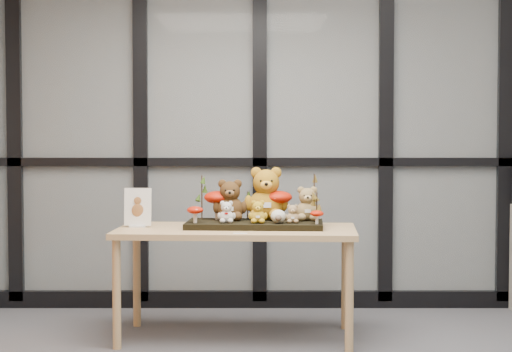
{
  "coord_description": "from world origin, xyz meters",
  "views": [
    {
      "loc": [
        -0.47,
        -4.14,
        1.3
      ],
      "look_at": [
        -0.48,
        1.45,
        1.0
      ],
      "focal_mm": 65.0,
      "sensor_mm": 36.0,
      "label": 1
    }
  ],
  "objects_px": {
    "bear_tan_back": "(307,202)",
    "display_table": "(236,239)",
    "diorama_tray": "(255,224)",
    "sign_holder": "(138,210)",
    "bear_pooh_yellow": "(266,191)",
    "plush_cream_hedgehog": "(278,216)",
    "mushroom_back_right": "(278,204)",
    "bear_white_bow": "(227,211)",
    "mushroom_front_left": "(195,214)",
    "bear_brown_medium": "(230,198)",
    "bear_small_yellow": "(258,211)",
    "bear_beige_small": "(293,213)",
    "mushroom_back_left": "(218,204)",
    "mushroom_front_right": "(317,216)"
  },
  "relations": [
    {
      "from": "diorama_tray",
      "to": "bear_beige_small",
      "type": "height_order",
      "value": "bear_beige_small"
    },
    {
      "from": "display_table",
      "to": "diorama_tray",
      "type": "xyz_separation_m",
      "value": [
        0.11,
        0.05,
        0.09
      ]
    },
    {
      "from": "bear_small_yellow",
      "to": "plush_cream_hedgehog",
      "type": "distance_m",
      "value": 0.13
    },
    {
      "from": "plush_cream_hedgehog",
      "to": "mushroom_back_right",
      "type": "height_order",
      "value": "mushroom_back_right"
    },
    {
      "from": "bear_tan_back",
      "to": "plush_cream_hedgehog",
      "type": "height_order",
      "value": "bear_tan_back"
    },
    {
      "from": "bear_small_yellow",
      "to": "bear_tan_back",
      "type": "bearing_deg",
      "value": 31.6
    },
    {
      "from": "diorama_tray",
      "to": "bear_tan_back",
      "type": "distance_m",
      "value": 0.36
    },
    {
      "from": "bear_pooh_yellow",
      "to": "mushroom_back_right",
      "type": "bearing_deg",
      "value": -0.44
    },
    {
      "from": "bear_beige_small",
      "to": "mushroom_front_left",
      "type": "bearing_deg",
      "value": -177.49
    },
    {
      "from": "mushroom_back_left",
      "to": "mushroom_front_left",
      "type": "bearing_deg",
      "value": -122.22
    },
    {
      "from": "bear_beige_small",
      "to": "mushroom_front_right",
      "type": "distance_m",
      "value": 0.16
    },
    {
      "from": "bear_tan_back",
      "to": "bear_small_yellow",
      "type": "bearing_deg",
      "value": -148.4
    },
    {
      "from": "display_table",
      "to": "bear_brown_medium",
      "type": "bearing_deg",
      "value": 111.23
    },
    {
      "from": "display_table",
      "to": "bear_tan_back",
      "type": "bearing_deg",
      "value": 17.76
    },
    {
      "from": "bear_brown_medium",
      "to": "mushroom_back_left",
      "type": "bearing_deg",
      "value": 153.53
    },
    {
      "from": "bear_small_yellow",
      "to": "bear_beige_small",
      "type": "height_order",
      "value": "bear_small_yellow"
    },
    {
      "from": "bear_brown_medium",
      "to": "bear_white_bow",
      "type": "distance_m",
      "value": 0.18
    },
    {
      "from": "diorama_tray",
      "to": "mushroom_back_left",
      "type": "relative_size",
      "value": 4.22
    },
    {
      "from": "bear_pooh_yellow",
      "to": "bear_white_bow",
      "type": "xyz_separation_m",
      "value": [
        -0.24,
        -0.19,
        -0.11
      ]
    },
    {
      "from": "bear_pooh_yellow",
      "to": "bear_beige_small",
      "type": "distance_m",
      "value": 0.28
    },
    {
      "from": "mushroom_front_right",
      "to": "mushroom_back_left",
      "type": "bearing_deg",
      "value": 155.32
    },
    {
      "from": "bear_brown_medium",
      "to": "mushroom_back_right",
      "type": "xyz_separation_m",
      "value": [
        0.3,
        0.02,
        -0.04
      ]
    },
    {
      "from": "bear_pooh_yellow",
      "to": "bear_small_yellow",
      "type": "distance_m",
      "value": 0.24
    },
    {
      "from": "display_table",
      "to": "bear_small_yellow",
      "type": "relative_size",
      "value": 9.83
    },
    {
      "from": "bear_beige_small",
      "to": "mushroom_front_right",
      "type": "bearing_deg",
      "value": -19.3
    },
    {
      "from": "bear_beige_small",
      "to": "plush_cream_hedgehog",
      "type": "height_order",
      "value": "bear_beige_small"
    },
    {
      "from": "bear_pooh_yellow",
      "to": "plush_cream_hedgehog",
      "type": "bearing_deg",
      "value": -68.59
    },
    {
      "from": "bear_small_yellow",
      "to": "mushroom_back_right",
      "type": "relative_size",
      "value": 0.75
    },
    {
      "from": "diorama_tray",
      "to": "bear_tan_back",
      "type": "height_order",
      "value": "bear_tan_back"
    },
    {
      "from": "bear_small_yellow",
      "to": "sign_holder",
      "type": "distance_m",
      "value": 0.75
    },
    {
      "from": "mushroom_back_left",
      "to": "display_table",
      "type": "bearing_deg",
      "value": -55.98
    },
    {
      "from": "diorama_tray",
      "to": "sign_holder",
      "type": "height_order",
      "value": "sign_holder"
    },
    {
      "from": "display_table",
      "to": "mushroom_back_left",
      "type": "height_order",
      "value": "mushroom_back_left"
    },
    {
      "from": "bear_pooh_yellow",
      "to": "bear_brown_medium",
      "type": "xyz_separation_m",
      "value": [
        -0.23,
        -0.03,
        -0.04
      ]
    },
    {
      "from": "bear_brown_medium",
      "to": "bear_white_bow",
      "type": "relative_size",
      "value": 1.91
    },
    {
      "from": "display_table",
      "to": "bear_beige_small",
      "type": "xyz_separation_m",
      "value": [
        0.34,
        -0.04,
        0.17
      ]
    },
    {
      "from": "display_table",
      "to": "bear_white_bow",
      "type": "distance_m",
      "value": 0.19
    },
    {
      "from": "diorama_tray",
      "to": "bear_small_yellow",
      "type": "relative_size",
      "value": 5.5
    },
    {
      "from": "plush_cream_hedgehog",
      "to": "sign_holder",
      "type": "bearing_deg",
      "value": 175.81
    },
    {
      "from": "mushroom_back_right",
      "to": "bear_white_bow",
      "type": "bearing_deg",
      "value": -149.57
    },
    {
      "from": "bear_tan_back",
      "to": "display_table",
      "type": "bearing_deg",
      "value": -162.24
    },
    {
      "from": "bear_brown_medium",
      "to": "mushroom_front_left",
      "type": "relative_size",
      "value": 2.52
    },
    {
      "from": "mushroom_front_left",
      "to": "mushroom_front_right",
      "type": "bearing_deg",
      "value": -5.34
    },
    {
      "from": "mushroom_back_right",
      "to": "mushroom_front_right",
      "type": "xyz_separation_m",
      "value": [
        0.23,
        -0.25,
        -0.06
      ]
    },
    {
      "from": "mushroom_front_left",
      "to": "bear_brown_medium",
      "type": "bearing_deg",
      "value": 38.53
    },
    {
      "from": "bear_pooh_yellow",
      "to": "mushroom_front_right",
      "type": "relative_size",
      "value": 4.03
    },
    {
      "from": "mushroom_back_left",
      "to": "mushroom_back_right",
      "type": "xyz_separation_m",
      "value": [
        0.37,
        -0.02,
        0.0
      ]
    },
    {
      "from": "bear_pooh_yellow",
      "to": "plush_cream_hedgehog",
      "type": "height_order",
      "value": "bear_pooh_yellow"
    },
    {
      "from": "bear_small_yellow",
      "to": "bear_white_bow",
      "type": "relative_size",
      "value": 1.04
    },
    {
      "from": "bear_white_bow",
      "to": "mushroom_front_right",
      "type": "bearing_deg",
      "value": -3.9
    }
  ]
}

